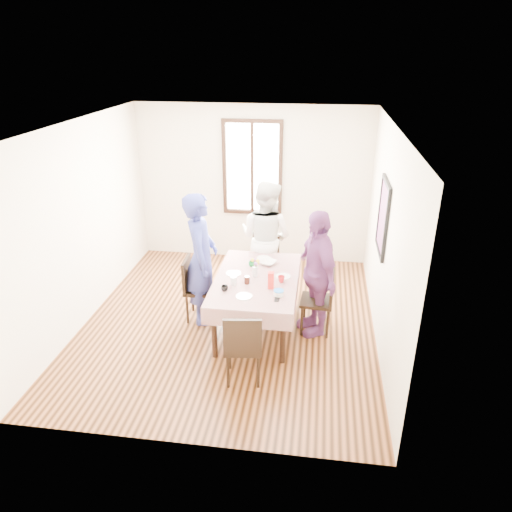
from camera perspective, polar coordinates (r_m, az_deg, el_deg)
name	(u,v)px	position (r m, az deg, el deg)	size (l,w,h in m)	color
ground	(230,321)	(6.73, -3.19, -7.88)	(4.50, 4.50, 0.00)	black
back_wall	(253,185)	(8.23, -0.42, 8.57)	(4.00, 4.00, 0.00)	beige
right_wall	(386,240)	(6.07, 15.39, 1.83)	(4.50, 4.50, 0.00)	beige
window_frame	(252,168)	(8.13, -0.44, 10.57)	(1.02, 0.06, 1.62)	black
window_pane	(252,168)	(8.14, -0.43, 10.58)	(0.90, 0.02, 1.50)	white
art_poster	(383,217)	(6.28, 15.11, 4.56)	(0.04, 0.76, 0.96)	red
dining_table	(257,303)	(6.41, 0.06, -5.74)	(0.96, 1.58, 0.75)	black
tablecloth	(257,278)	(6.22, 0.06, -2.70)	(1.08, 1.70, 0.01)	#540003
chair_left	(201,289)	(6.64, -6.65, -3.98)	(0.42, 0.42, 0.91)	black
chair_right	(317,300)	(6.36, 7.32, -5.34)	(0.42, 0.42, 0.91)	black
chair_far	(266,264)	(7.33, 1.23, -0.96)	(0.42, 0.42, 0.91)	black
chair_near	(243,345)	(5.45, -1.54, -10.69)	(0.42, 0.42, 0.91)	black
person_left	(201,259)	(6.43, -6.66, -0.34)	(0.67, 0.44, 1.84)	navy
person_far	(266,239)	(7.13, 1.25, 2.11)	(0.86, 0.67, 1.77)	white
person_right	(317,273)	(6.18, 7.32, -2.08)	(1.01, 0.42, 1.72)	#703670
mug_black	(225,288)	(5.90, -3.81, -3.91)	(0.09, 0.09, 0.07)	black
mug_flag	(281,279)	(6.11, 3.07, -2.80)	(0.09, 0.09, 0.08)	red
mug_green	(252,264)	(6.52, -0.51, -0.96)	(0.09, 0.09, 0.07)	#0C7226
serving_bowl	(268,263)	(6.58, 1.45, -0.81)	(0.22, 0.22, 0.05)	white
juice_carton	(271,280)	(5.92, 1.81, -2.95)	(0.07, 0.07, 0.22)	red
butter_tub	(279,293)	(5.79, 2.75, -4.52)	(0.12, 0.12, 0.06)	white
jam_jar	(247,280)	(6.06, -1.09, -2.91)	(0.07, 0.07, 0.10)	black
drinking_glass	(234,281)	(6.03, -2.72, -2.99)	(0.08, 0.08, 0.11)	silver
smartphone	(277,299)	(5.72, 2.55, -5.24)	(0.06, 0.12, 0.01)	black
flower_vase	(255,271)	(6.24, -0.11, -1.88)	(0.07, 0.07, 0.14)	silver
plate_left	(234,274)	(6.33, -2.73, -2.13)	(0.20, 0.20, 0.01)	white
plate_right	(283,276)	(6.25, 3.29, -2.48)	(0.20, 0.20, 0.01)	white
plate_far	(264,258)	(6.76, 0.97, -0.29)	(0.20, 0.20, 0.01)	white
plate_near	(244,296)	(5.77, -1.47, -4.90)	(0.20, 0.20, 0.01)	white
butter_lid	(279,291)	(5.77, 2.76, -4.20)	(0.12, 0.12, 0.01)	blue
flower_bunch	(255,263)	(6.18, -0.11, -0.89)	(0.09, 0.09, 0.10)	yellow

